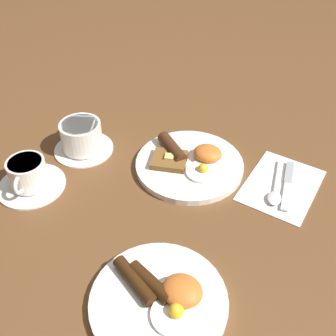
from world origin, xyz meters
TOP-DOWN VIEW (x-y plane):
  - ground_plane at (0.00, 0.00)m, footprint 3.00×3.00m
  - breakfast_plate_near at (0.00, -0.00)m, footprint 0.25×0.25m
  - breakfast_plate_far at (-0.10, 0.34)m, footprint 0.23×0.23m
  - teacup_near at (0.26, 0.06)m, footprint 0.14×0.14m
  - teacup_far at (0.28, 0.22)m, footprint 0.15×0.15m
  - napkin at (-0.21, -0.03)m, footprint 0.16×0.21m
  - knife at (-0.22, -0.04)m, footprint 0.04×0.16m
  - spoon at (-0.20, 0.00)m, footprint 0.04×0.15m

SIDE VIEW (x-z plane):
  - ground_plane at x=0.00m, z-range 0.00..0.00m
  - napkin at x=-0.21m, z-range 0.00..0.01m
  - knife at x=-0.22m, z-range 0.00..0.01m
  - spoon at x=-0.20m, z-range 0.00..0.01m
  - breakfast_plate_near at x=0.00m, z-range -0.01..0.03m
  - breakfast_plate_far at x=-0.10m, z-range -0.01..0.04m
  - teacup_far at x=0.28m, z-range -0.01..0.07m
  - teacup_near at x=0.26m, z-range 0.00..0.07m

